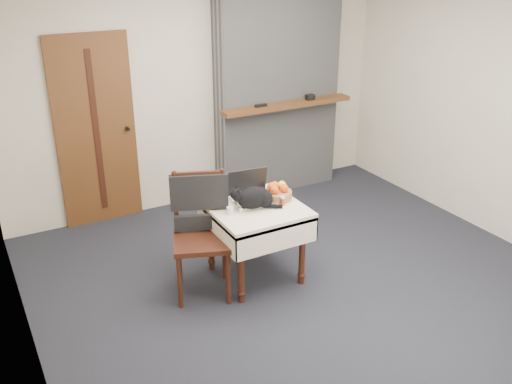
% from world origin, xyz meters
% --- Properties ---
extents(ground, '(4.50, 4.50, 0.00)m').
position_xyz_m(ground, '(0.00, 0.00, 0.00)').
color(ground, black).
rests_on(ground, ground).
extents(room_shell, '(4.52, 4.01, 2.61)m').
position_xyz_m(room_shell, '(0.00, 0.46, 1.76)').
color(room_shell, beige).
rests_on(room_shell, ground).
extents(door, '(0.82, 0.10, 2.00)m').
position_xyz_m(door, '(-1.20, 1.97, 1.00)').
color(door, brown).
rests_on(door, ground).
extents(chimney, '(1.62, 0.48, 2.60)m').
position_xyz_m(chimney, '(0.90, 1.85, 1.30)').
color(chimney, gray).
rests_on(chimney, ground).
extents(side_table, '(0.78, 0.78, 0.70)m').
position_xyz_m(side_table, '(-0.32, 0.15, 0.59)').
color(side_table, '#3C1710').
rests_on(side_table, ground).
extents(laptop, '(0.40, 0.35, 0.27)m').
position_xyz_m(laptop, '(-0.29, 0.28, 0.77)').
color(laptop, '#B7B7BC').
rests_on(laptop, side_table).
extents(cat, '(0.43, 0.26, 0.22)m').
position_xyz_m(cat, '(-0.34, 0.13, 0.79)').
color(cat, black).
rests_on(cat, side_table).
extents(cream_jar, '(0.06, 0.06, 0.06)m').
position_xyz_m(cream_jar, '(-0.58, 0.12, 0.73)').
color(cream_jar, white).
rests_on(cream_jar, side_table).
extents(pill_bottle, '(0.04, 0.04, 0.08)m').
position_xyz_m(pill_bottle, '(-0.10, 0.06, 0.74)').
color(pill_bottle, '#9A3813').
rests_on(pill_bottle, side_table).
extents(fruit_basket, '(0.26, 0.26, 0.15)m').
position_xyz_m(fruit_basket, '(-0.07, 0.20, 0.76)').
color(fruit_basket, '#B07247').
rests_on(fruit_basket, side_table).
extents(desk_clutter, '(0.14, 0.10, 0.01)m').
position_xyz_m(desk_clutter, '(-0.09, 0.18, 0.70)').
color(desk_clutter, black).
rests_on(desk_clutter, side_table).
extents(chair, '(0.61, 0.60, 1.06)m').
position_xyz_m(chair, '(-0.80, 0.24, 0.68)').
color(chair, '#3C1710').
rests_on(chair, ground).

